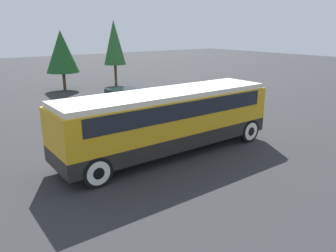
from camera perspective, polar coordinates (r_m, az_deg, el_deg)
ground_plane at (r=15.32m, az=-0.00°, el=-4.72°), size 120.00×120.00×0.00m
tour_bus at (r=14.82m, az=0.30°, el=1.79°), size 10.42×2.68×2.92m
parked_car_near at (r=23.95m, az=-7.63°, el=4.78°), size 4.05×1.80×1.45m
parked_car_mid at (r=21.27m, az=0.21°, el=3.36°), size 4.22×1.84×1.36m
tree_left at (r=34.32m, az=-9.35°, el=14.13°), size 2.21×2.21×6.42m
tree_center at (r=32.37m, az=-18.04°, el=12.23°), size 2.99×2.99×5.46m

